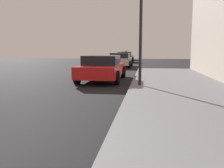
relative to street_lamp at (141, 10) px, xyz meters
name	(u,v)px	position (x,y,z in m)	size (l,w,h in m)	color
street_lamp	(141,10)	(0.00, 0.00, 0.00)	(0.36, 0.36, 4.22)	black
car_red	(103,68)	(-1.94, 2.34, -2.40)	(2.04, 4.60, 1.27)	red
car_silver	(120,60)	(-2.10, 12.10, -2.40)	(2.04, 4.40, 1.27)	#B7B7BF
car_green	(125,57)	(-2.49, 20.90, -2.40)	(2.07, 4.36, 1.27)	#196638
car_white	(126,56)	(-2.89, 27.97, -2.40)	(2.02, 4.45, 1.43)	white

